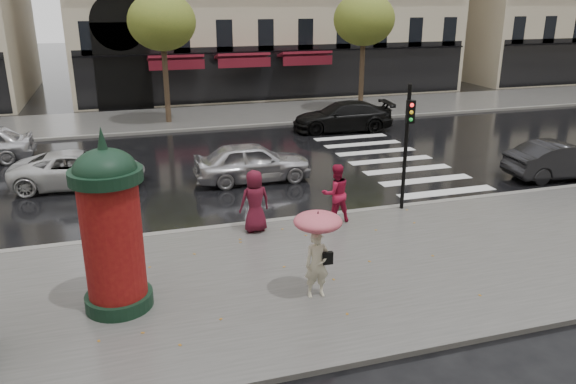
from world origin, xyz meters
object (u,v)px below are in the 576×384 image
object	(u,v)px
man_burgundy	(255,201)
car_white	(79,169)
morris_column	(111,225)
traffic_light	(407,136)
woman_umbrella	(318,240)
car_silver	(253,162)
woman_red	(336,193)
car_black	(342,116)
car_darkgrey	(562,160)

from	to	relation	value
man_burgundy	car_white	world-z (taller)	man_burgundy
morris_column	traffic_light	world-z (taller)	morris_column
woman_umbrella	car_silver	bearing A→B (deg)	85.49
woman_red	car_black	world-z (taller)	woman_red
man_burgundy	car_black	xyz separation A→B (m)	(7.33, 11.47, -0.28)
woman_umbrella	car_silver	size ratio (longest dim) A/B	0.47
man_burgundy	car_silver	size ratio (longest dim) A/B	0.42
woman_umbrella	traffic_light	size ratio (longest dim) A/B	0.52
woman_red	car_white	bearing A→B (deg)	-41.57
traffic_light	car_darkgrey	bearing A→B (deg)	11.45
car_black	car_darkgrey	bearing A→B (deg)	32.61
man_burgundy	car_black	bearing A→B (deg)	-130.41
woman_red	car_white	size ratio (longest dim) A/B	0.38
morris_column	car_darkgrey	world-z (taller)	morris_column
woman_umbrella	morris_column	world-z (taller)	morris_column
car_black	man_burgundy	bearing A→B (deg)	-25.98
car_darkgrey	car_white	distance (m)	17.44
woman_umbrella	man_burgundy	size ratio (longest dim) A/B	1.14
man_burgundy	car_black	size ratio (longest dim) A/B	0.36
car_black	traffic_light	bearing A→B (deg)	-6.33
car_black	morris_column	bearing A→B (deg)	-30.59
man_burgundy	car_silver	world-z (taller)	man_burgundy
morris_column	car_white	size ratio (longest dim) A/B	0.86
car_black	woman_red	bearing A→B (deg)	-16.65
woman_umbrella	car_white	size ratio (longest dim) A/B	0.44
man_burgundy	car_white	distance (m)	7.74
man_burgundy	woman_umbrella	bearing A→B (deg)	88.18
man_burgundy	traffic_light	world-z (taller)	traffic_light
woman_umbrella	man_burgundy	bearing A→B (deg)	95.99
woman_red	car_white	xyz separation A→B (m)	(-7.29, 5.99, -0.36)
traffic_light	morris_column	bearing A→B (deg)	-157.98
car_darkgrey	traffic_light	bearing A→B (deg)	105.53
car_darkgrey	car_black	world-z (taller)	car_black
car_silver	car_white	bearing A→B (deg)	79.04
car_black	car_silver	bearing A→B (deg)	-36.42
car_silver	man_burgundy	bearing A→B (deg)	167.49
car_darkgrey	car_black	xyz separation A→B (m)	(-4.71, 9.67, 0.04)
woman_umbrella	car_white	world-z (taller)	woman_umbrella
car_white	morris_column	bearing A→B (deg)	-166.93
car_silver	car_white	world-z (taller)	car_silver
woman_red	morris_column	xyz separation A→B (m)	(-6.14, -3.11, 0.99)
traffic_light	car_black	bearing A→B (deg)	77.04
car_darkgrey	woman_umbrella	bearing A→B (deg)	120.30
man_burgundy	car_silver	xyz separation A→B (m)	(1.10, 4.79, -0.28)
woman_red	car_white	distance (m)	9.44
car_darkgrey	car_white	xyz separation A→B (m)	(-16.93, 4.19, -0.05)
woman_umbrella	man_burgundy	world-z (taller)	woman_umbrella
morris_column	car_silver	bearing A→B (deg)	58.54
woman_umbrella	car_darkgrey	xyz separation A→B (m)	(11.63, 5.73, -0.76)
car_white	car_silver	bearing A→B (deg)	-95.47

